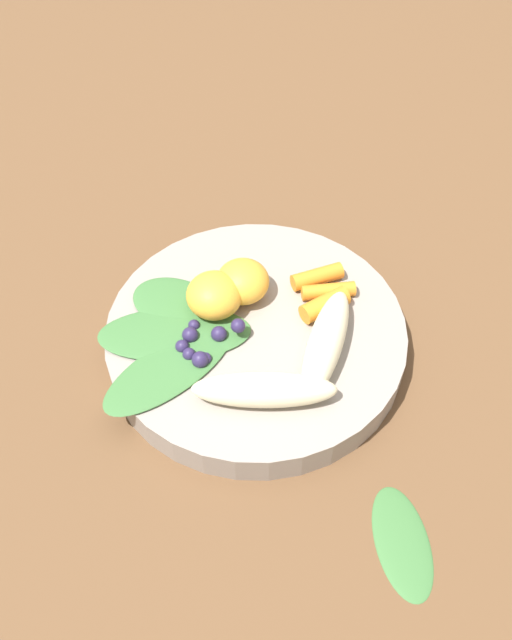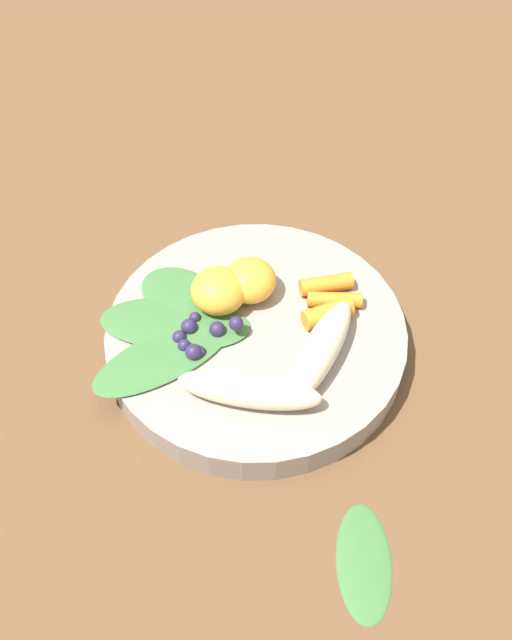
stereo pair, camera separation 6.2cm
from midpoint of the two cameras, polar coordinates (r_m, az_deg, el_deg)
The scene contains 15 objects.
ground_plane at distance 0.65m, azimuth 2.72°, elevation -2.45°, with size 2.40×2.40×0.00m, color brown.
bowl at distance 0.64m, azimuth 2.77°, elevation -1.62°, with size 0.27×0.27×0.03m, color gray.
banana_peeled_left at distance 0.59m, azimuth 8.30°, elevation -2.74°, with size 0.12×0.03×0.03m, color beige.
banana_peeled_right at distance 0.56m, azimuth 2.56°, elevation -5.99°, with size 0.12×0.03×0.03m, color beige.
orange_segment_near at distance 0.63m, azimuth -0.31°, elevation 2.29°, with size 0.05×0.05×0.04m, color #F4A833.
orange_segment_far at distance 0.64m, azimuth 2.24°, elevation 3.16°, with size 0.05×0.05×0.04m, color #F4A833.
carrot_front at distance 0.63m, azimuth 8.77°, elevation 0.38°, with size 0.02×0.02×0.05m, color orange.
carrot_mid_left at distance 0.64m, azimuth 9.27°, elevation 1.51°, with size 0.01×0.01×0.05m, color orange.
carrot_mid_right at distance 0.65m, azimuth 8.53°, elevation 2.79°, with size 0.02×0.02×0.05m, color orange.
blueberry_pile at distance 0.61m, azimuth -1.74°, elevation -1.46°, with size 0.06×0.05×0.02m.
coconut_shred_patch at distance 0.63m, azimuth -1.08°, elevation 0.28°, with size 0.04×0.04×0.00m, color white.
kale_leaf_left at distance 0.65m, azimuth -3.34°, elevation 1.86°, with size 0.09×0.06×0.01m, color #3D7038.
kale_leaf_right at distance 0.62m, azimuth -3.95°, elevation -0.43°, with size 0.14×0.06×0.01m, color #3D7038.
kale_leaf_rear at distance 0.60m, azimuth -4.81°, elevation -3.21°, with size 0.13×0.05×0.01m, color #3D7038.
kale_leaf_stray at distance 0.56m, azimuth 12.28°, elevation -19.18°, with size 0.09×0.04×0.01m, color #3D7038.
Camera 2 is at (0.11, -0.38, 0.52)m, focal length 38.60 mm.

